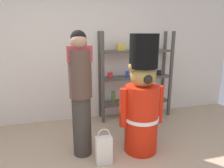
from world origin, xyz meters
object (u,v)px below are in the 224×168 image
(merchandise_shelf, at_px, (135,75))
(shopping_bag, at_px, (104,150))
(teddy_bear_guard, at_px, (142,101))
(person_shopper, at_px, (81,92))

(merchandise_shelf, height_order, shopping_bag, merchandise_shelf)
(teddy_bear_guard, height_order, person_shopper, person_shopper)
(person_shopper, xyz_separation_m, shopping_bag, (0.24, -0.30, -0.71))
(person_shopper, bearing_deg, merchandise_shelf, 42.40)
(merchandise_shelf, distance_m, person_shopper, 1.61)
(teddy_bear_guard, bearing_deg, shopping_bag, -163.95)
(person_shopper, relative_size, shopping_bag, 3.47)
(teddy_bear_guard, relative_size, shopping_bag, 3.38)
(teddy_bear_guard, height_order, shopping_bag, teddy_bear_guard)
(merchandise_shelf, bearing_deg, person_shopper, -137.60)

